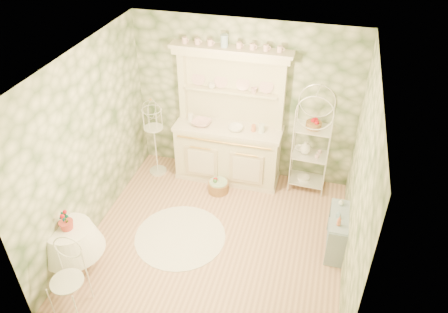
% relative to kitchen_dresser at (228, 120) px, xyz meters
% --- Properties ---
extents(floor, '(3.60, 3.60, 0.00)m').
position_rel_kitchen_dresser_xyz_m(floor, '(0.20, -1.52, -1.15)').
color(floor, '#D5A886').
rests_on(floor, ground).
extents(ceiling, '(3.60, 3.60, 0.00)m').
position_rel_kitchen_dresser_xyz_m(ceiling, '(0.20, -1.52, 1.56)').
color(ceiling, white).
rests_on(ceiling, floor).
extents(wall_left, '(3.60, 3.60, 0.00)m').
position_rel_kitchen_dresser_xyz_m(wall_left, '(-1.60, -1.52, 0.21)').
color(wall_left, beige).
rests_on(wall_left, floor).
extents(wall_right, '(3.60, 3.60, 0.00)m').
position_rel_kitchen_dresser_xyz_m(wall_right, '(2.00, -1.52, 0.21)').
color(wall_right, beige).
rests_on(wall_right, floor).
extents(wall_back, '(3.60, 3.60, 0.00)m').
position_rel_kitchen_dresser_xyz_m(wall_back, '(0.20, 0.28, 0.21)').
color(wall_back, beige).
rests_on(wall_back, floor).
extents(wall_front, '(3.60, 3.60, 0.00)m').
position_rel_kitchen_dresser_xyz_m(wall_front, '(0.20, -3.32, 0.21)').
color(wall_front, beige).
rests_on(wall_front, floor).
extents(kitchen_dresser, '(1.87, 0.61, 2.29)m').
position_rel_kitchen_dresser_xyz_m(kitchen_dresser, '(0.00, 0.00, 0.00)').
color(kitchen_dresser, beige).
rests_on(kitchen_dresser, floor).
extents(bakers_rack, '(0.59, 0.44, 1.84)m').
position_rel_kitchen_dresser_xyz_m(bakers_rack, '(1.34, 0.07, -0.23)').
color(bakers_rack, white).
rests_on(bakers_rack, floor).
extents(side_shelf, '(0.34, 0.73, 0.61)m').
position_rel_kitchen_dresser_xyz_m(side_shelf, '(1.88, -1.23, -0.84)').
color(side_shelf, '#8CA2B1').
rests_on(side_shelf, floor).
extents(round_table, '(0.74, 0.74, 0.74)m').
position_rel_kitchen_dresser_xyz_m(round_table, '(-1.48, -2.47, -0.77)').
color(round_table, white).
rests_on(round_table, floor).
extents(cafe_chair, '(0.38, 0.38, 0.76)m').
position_rel_kitchen_dresser_xyz_m(cafe_chair, '(-1.20, -3.04, -0.76)').
color(cafe_chair, white).
rests_on(cafe_chair, floor).
extents(birdcage_stand, '(0.37, 0.37, 1.51)m').
position_rel_kitchen_dresser_xyz_m(birdcage_stand, '(-1.23, -0.18, -0.39)').
color(birdcage_stand, white).
rests_on(birdcage_stand, floor).
extents(floor_basket, '(0.50, 0.50, 0.25)m').
position_rel_kitchen_dresser_xyz_m(floor_basket, '(-0.05, -0.42, -1.02)').
color(floor_basket, '#996F42').
rests_on(floor_basket, floor).
extents(lace_rug, '(1.61, 1.61, 0.01)m').
position_rel_kitchen_dresser_xyz_m(lace_rug, '(-0.32, -1.59, -1.14)').
color(lace_rug, white).
rests_on(lace_rug, floor).
extents(bowl_floral, '(0.35, 0.35, 0.07)m').
position_rel_kitchen_dresser_xyz_m(bowl_floral, '(-0.43, -0.05, -0.13)').
color(bowl_floral, white).
rests_on(bowl_floral, kitchen_dresser).
extents(bowl_white, '(0.29, 0.29, 0.08)m').
position_rel_kitchen_dresser_xyz_m(bowl_white, '(0.14, -0.07, -0.13)').
color(bowl_white, white).
rests_on(bowl_white, kitchen_dresser).
extents(cup_left, '(0.13, 0.13, 0.09)m').
position_rel_kitchen_dresser_xyz_m(cup_left, '(-0.31, 0.16, 0.47)').
color(cup_left, white).
rests_on(cup_left, kitchen_dresser).
extents(cup_right, '(0.12, 0.12, 0.09)m').
position_rel_kitchen_dresser_xyz_m(cup_right, '(0.37, 0.16, 0.47)').
color(cup_right, white).
rests_on(cup_right, kitchen_dresser).
extents(potted_geranium, '(0.16, 0.13, 0.27)m').
position_rel_kitchen_dresser_xyz_m(potted_geranium, '(-1.48, -2.47, -0.30)').
color(potted_geranium, '#3F7238').
rests_on(potted_geranium, round_table).
extents(bottle_amber, '(0.07, 0.07, 0.15)m').
position_rel_kitchen_dresser_xyz_m(bottle_amber, '(1.86, -1.42, -0.46)').
color(bottle_amber, '#D1744B').
rests_on(bottle_amber, side_shelf).
extents(bottle_blue, '(0.06, 0.06, 0.11)m').
position_rel_kitchen_dresser_xyz_m(bottle_blue, '(1.85, -1.27, -0.49)').
color(bottle_blue, '#90B4D1').
rests_on(bottle_blue, side_shelf).
extents(bottle_glass, '(0.08, 0.08, 0.10)m').
position_rel_kitchen_dresser_xyz_m(bottle_glass, '(1.88, -1.00, -0.50)').
color(bottle_glass, silver).
rests_on(bottle_glass, side_shelf).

